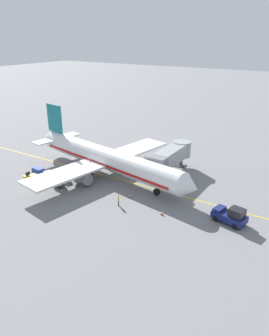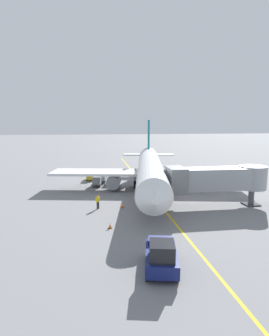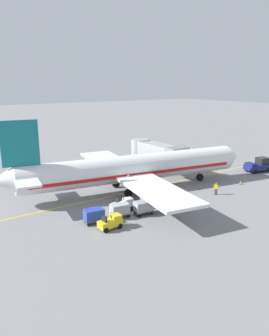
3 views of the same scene
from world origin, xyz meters
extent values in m
plane|color=slate|center=(0.00, 0.00, 0.00)|extent=(400.00, 400.00, 0.00)
cube|color=gold|center=(0.00, 0.00, 0.00)|extent=(0.24, 80.00, 0.01)
cylinder|color=white|center=(-0.23, 1.34, 3.29)|extent=(9.27, 32.15, 3.70)
cube|color=red|center=(-0.23, 1.34, 2.82)|extent=(8.86, 29.64, 0.44)
cone|color=white|center=(2.80, 18.27, 3.29)|extent=(3.99, 3.00, 3.63)
cone|color=white|center=(-3.29, -15.79, 3.58)|extent=(3.59, 3.31, 3.14)
cube|color=black|center=(2.48, 16.50, 3.93)|extent=(2.93, 1.57, 0.60)
cube|color=white|center=(-0.41, 0.35, 2.64)|extent=(30.45, 10.40, 0.36)
cylinder|color=gray|center=(-5.68, 2.11, 1.39)|extent=(2.53, 3.50, 2.00)
cylinder|color=gray|center=(5.15, 0.17, 1.39)|extent=(2.53, 3.50, 2.00)
cube|color=#14707A|center=(-2.87, -13.43, 7.88)|extent=(1.09, 4.39, 5.50)
cube|color=white|center=(-2.83, -13.23, 3.84)|extent=(10.30, 4.32, 0.24)
cylinder|color=black|center=(1.74, 12.36, 0.55)|extent=(0.64, 1.16, 1.10)
cylinder|color=gray|center=(1.74, 12.36, 2.10)|extent=(0.24, 0.24, 2.00)
cylinder|color=black|center=(-2.85, -0.23, 0.55)|extent=(0.64, 1.16, 1.10)
cylinder|color=gray|center=(-2.85, -0.23, 2.10)|extent=(0.24, 0.24, 2.00)
cylinder|color=black|center=(1.68, -1.04, 0.55)|extent=(0.64, 1.16, 1.10)
cylinder|color=gray|center=(1.68, -1.04, 2.10)|extent=(0.24, 0.24, 2.00)
cube|color=#93999E|center=(-6.00, 10.36, 3.49)|extent=(10.61, 2.80, 2.60)
cube|color=slate|center=(-1.50, 10.36, 3.49)|extent=(2.00, 3.50, 2.99)
cylinder|color=#93999E|center=(-11.31, 10.36, 3.49)|extent=(3.36, 3.36, 2.86)
cylinder|color=#4C4C51|center=(-11.31, 10.36, 1.09)|extent=(0.70, 0.70, 2.19)
cube|color=#38383A|center=(-11.31, 10.36, 0.08)|extent=(1.80, 1.80, 0.16)
cube|color=navy|center=(3.63, 24.35, 0.85)|extent=(3.03, 4.75, 0.90)
cube|color=black|center=(3.82, 25.32, 1.85)|extent=(1.98, 2.14, 1.10)
cube|color=navy|center=(3.32, 22.84, 1.48)|extent=(2.05, 1.45, 0.36)
cylinder|color=black|center=(4.26, 22.76, 0.40)|extent=(0.50, 0.85, 0.80)
cylinder|color=black|center=(2.43, 23.13, 0.40)|extent=(0.50, 0.85, 0.80)
cylinder|color=black|center=(4.83, 25.56, 0.40)|extent=(0.50, 0.85, 0.80)
cylinder|color=black|center=(2.99, 25.94, 0.40)|extent=(0.50, 0.85, 0.80)
cube|color=silver|center=(5.26, -4.24, 0.63)|extent=(1.53, 2.64, 0.70)
cube|color=silver|center=(5.35, -3.56, 1.20)|extent=(1.15, 1.18, 0.44)
cube|color=black|center=(5.16, -4.92, 1.30)|extent=(0.85, 0.27, 0.64)
cylinder|color=black|center=(5.27, -4.12, 1.28)|extent=(0.12, 0.27, 0.54)
cylinder|color=black|center=(4.84, -3.30, 0.28)|extent=(0.27, 0.58, 0.56)
cylinder|color=black|center=(5.91, -3.45, 0.28)|extent=(0.27, 0.58, 0.56)
cylinder|color=black|center=(4.60, -5.03, 0.28)|extent=(0.27, 0.58, 0.56)
cylinder|color=black|center=(5.67, -5.18, 0.28)|extent=(0.27, 0.58, 0.56)
cube|color=gold|center=(8.79, -8.13, 0.63)|extent=(1.25, 2.52, 0.70)
cube|color=gold|center=(8.78, -7.44, 1.20)|extent=(1.04, 1.07, 0.44)
cube|color=black|center=(8.80, -8.82, 1.30)|extent=(0.84, 0.18, 0.64)
cylinder|color=black|center=(8.79, -8.01, 1.28)|extent=(0.08, 0.26, 0.54)
cylinder|color=black|center=(8.24, -7.27, 0.28)|extent=(0.21, 0.56, 0.56)
cylinder|color=black|center=(9.32, -7.25, 0.28)|extent=(0.21, 0.56, 0.56)
cylinder|color=black|center=(8.27, -9.02, 0.28)|extent=(0.21, 0.56, 0.56)
cylinder|color=black|center=(9.35, -9.00, 0.28)|extent=(0.21, 0.56, 0.56)
cube|color=#4C4C51|center=(7.61, -2.96, 0.42)|extent=(1.58, 2.35, 0.12)
cube|color=#999EA3|center=(7.61, -2.96, 1.03)|extent=(1.50, 2.23, 1.10)
cylinder|color=#4C4C51|center=(7.80, -1.52, 0.41)|extent=(0.16, 0.70, 0.07)
cylinder|color=black|center=(7.17, -2.07, 0.18)|extent=(0.17, 0.37, 0.36)
cylinder|color=black|center=(8.27, -2.21, 0.18)|extent=(0.17, 0.37, 0.36)
cylinder|color=black|center=(6.95, -3.70, 0.18)|extent=(0.17, 0.37, 0.36)
cylinder|color=black|center=(8.05, -3.85, 0.18)|extent=(0.17, 0.37, 0.36)
cube|color=#4C4C51|center=(6.78, -5.66, 0.42)|extent=(1.58, 2.35, 0.12)
cube|color=#999EA3|center=(6.78, -5.66, 1.03)|extent=(1.50, 2.23, 1.10)
cylinder|color=#4C4C51|center=(6.97, -4.22, 0.41)|extent=(0.16, 0.70, 0.07)
cylinder|color=black|center=(6.34, -4.77, 0.18)|extent=(0.17, 0.37, 0.36)
cylinder|color=black|center=(7.44, -4.91, 0.18)|extent=(0.17, 0.37, 0.36)
cylinder|color=black|center=(6.13, -6.40, 0.18)|extent=(0.17, 0.37, 0.36)
cylinder|color=black|center=(7.22, -6.55, 0.18)|extent=(0.17, 0.37, 0.36)
cube|color=#4C4C51|center=(6.53, -8.81, 0.42)|extent=(1.58, 2.35, 0.12)
cube|color=#233D9E|center=(6.53, -8.81, 1.03)|extent=(1.50, 2.23, 1.10)
cylinder|color=#4C4C51|center=(6.72, -7.37, 0.41)|extent=(0.16, 0.70, 0.07)
cylinder|color=black|center=(6.09, -7.92, 0.18)|extent=(0.17, 0.37, 0.36)
cylinder|color=black|center=(7.19, -8.07, 0.18)|extent=(0.17, 0.37, 0.36)
cylinder|color=black|center=(5.88, -9.56, 0.18)|extent=(0.17, 0.37, 0.36)
cylinder|color=black|center=(6.97, -9.70, 0.18)|extent=(0.17, 0.37, 0.36)
cylinder|color=#232328|center=(7.65, 9.22, 0.42)|extent=(0.15, 0.15, 0.85)
cylinder|color=#232328|center=(7.81, 9.34, 0.42)|extent=(0.15, 0.15, 0.85)
cube|color=yellow|center=(7.73, 9.28, 1.15)|extent=(0.45, 0.42, 0.60)
cylinder|color=yellow|center=(7.54, 9.12, 1.10)|extent=(0.23, 0.21, 0.57)
cylinder|color=yellow|center=(7.93, 9.44, 1.10)|extent=(0.23, 0.21, 0.57)
sphere|color=#997051|center=(7.73, 9.28, 1.58)|extent=(0.22, 0.22, 0.22)
cube|color=red|center=(7.73, 9.28, 1.60)|extent=(0.26, 0.23, 0.10)
cube|color=black|center=(6.69, 15.90, 0.02)|extent=(0.36, 0.36, 0.04)
cone|color=orange|center=(6.69, 15.90, 0.32)|extent=(0.30, 0.30, 0.55)
cylinder|color=white|center=(6.69, 15.90, 0.34)|extent=(0.21, 0.21, 0.06)
cube|color=black|center=(4.78, 9.29, 0.02)|extent=(0.36, 0.36, 0.04)
cone|color=orange|center=(4.78, 9.29, 0.32)|extent=(0.30, 0.30, 0.55)
cylinder|color=white|center=(4.78, 9.29, 0.34)|extent=(0.21, 0.21, 0.06)
camera|label=1|loc=(42.16, 33.99, 23.23)|focal=35.00mm
camera|label=2|loc=(8.23, 42.75, 10.28)|focal=30.73mm
camera|label=3|loc=(36.26, -24.22, 14.85)|focal=35.16mm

